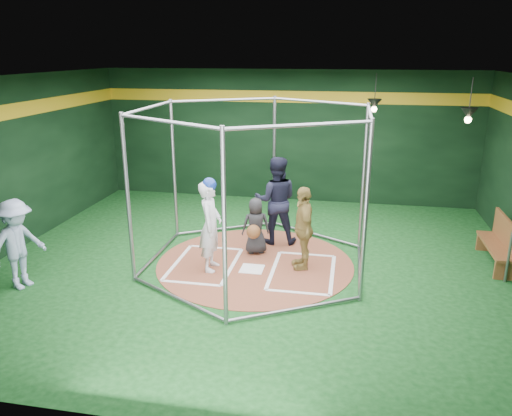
% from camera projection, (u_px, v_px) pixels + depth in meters
% --- Properties ---
extents(room_shell, '(10.10, 9.10, 3.53)m').
position_uv_depth(room_shell, '(255.00, 176.00, 9.18)').
color(room_shell, '#0C3711').
rests_on(room_shell, ground).
extents(clay_disc, '(3.80, 3.80, 0.01)m').
position_uv_depth(clay_disc, '(255.00, 263.00, 9.70)').
color(clay_disc, brown).
rests_on(clay_disc, ground).
extents(home_plate, '(0.43, 0.43, 0.01)m').
position_uv_depth(home_plate, '(252.00, 269.00, 9.41)').
color(home_plate, white).
rests_on(home_plate, clay_disc).
extents(batter_box_left, '(1.17, 1.77, 0.01)m').
position_uv_depth(batter_box_left, '(204.00, 264.00, 9.63)').
color(batter_box_left, white).
rests_on(batter_box_left, clay_disc).
extents(batter_box_right, '(1.17, 1.77, 0.01)m').
position_uv_depth(batter_box_right, '(302.00, 272.00, 9.29)').
color(batter_box_right, white).
rests_on(batter_box_right, clay_disc).
extents(batting_cage, '(4.05, 4.67, 3.00)m').
position_uv_depth(batting_cage, '(255.00, 189.00, 9.25)').
color(batting_cage, gray).
rests_on(batting_cage, ground).
extents(pendant_lamp_near, '(0.34, 0.34, 0.90)m').
position_uv_depth(pendant_lamp_near, '(374.00, 104.00, 11.85)').
color(pendant_lamp_near, black).
rests_on(pendant_lamp_near, room_shell).
extents(pendant_lamp_far, '(0.34, 0.34, 0.90)m').
position_uv_depth(pendant_lamp_far, '(469.00, 114.00, 10.03)').
color(pendant_lamp_far, black).
rests_on(pendant_lamp_far, room_shell).
extents(batter_figure, '(0.44, 0.64, 1.77)m').
position_uv_depth(batter_figure, '(210.00, 225.00, 9.18)').
color(batter_figure, silver).
rests_on(batter_figure, clay_disc).
extents(visitor_leopard, '(0.62, 1.00, 1.58)m').
position_uv_depth(visitor_leopard, '(303.00, 228.00, 9.28)').
color(visitor_leopard, tan).
rests_on(visitor_leopard, clay_disc).
extents(catcher_figure, '(0.65, 0.66, 1.15)m').
position_uv_depth(catcher_figure, '(256.00, 226.00, 10.01)').
color(catcher_figure, black).
rests_on(catcher_figure, clay_disc).
extents(umpire, '(1.00, 0.83, 1.87)m').
position_uv_depth(umpire, '(276.00, 200.00, 10.48)').
color(umpire, black).
rests_on(umpire, clay_disc).
extents(bystander_blue, '(0.86, 1.15, 1.59)m').
position_uv_depth(bystander_blue, '(18.00, 244.00, 8.51)').
color(bystander_blue, '#9BACCE').
rests_on(bystander_blue, ground).
extents(dugout_bench, '(0.37, 1.58, 0.92)m').
position_uv_depth(dugout_bench, '(501.00, 241.00, 9.52)').
color(dugout_bench, brown).
rests_on(dugout_bench, ground).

